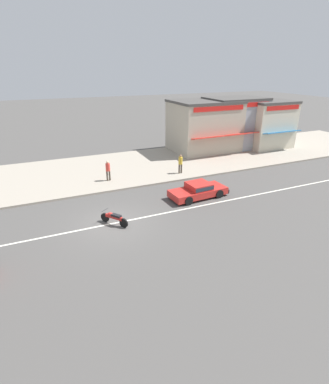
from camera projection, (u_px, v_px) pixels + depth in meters
name	position (u px, v px, depth m)	size (l,w,h in m)	color
ground_plane	(114.00, 223.00, 17.63)	(160.00, 160.00, 0.00)	#4C4947
lane_centre_stripe	(114.00, 223.00, 17.63)	(50.40, 0.14, 0.01)	silver
kerb_strip	(84.00, 173.00, 25.79)	(68.00, 10.00, 0.15)	#9E9384
sedan_red_1	(198.00, 190.00, 20.98)	(4.29, 1.99, 1.06)	red
motorcycle_0	(114.00, 218.00, 17.35)	(1.23, 1.61, 0.80)	black
pedestrian_near_clock	(180.00, 162.00, 25.13)	(0.34, 0.34, 1.62)	#4C4238
pedestrian_mid_kerb	(108.00, 169.00, 23.49)	(0.34, 0.34, 1.62)	#4C4238
shopfront_corner_warung	(262.00, 123.00, 33.78)	(5.11, 6.39, 5.03)	beige
shopfront_mid_block	(234.00, 123.00, 32.69)	(6.12, 5.11, 5.38)	#999EA8
shopfront_far_kios	(204.00, 126.00, 31.69)	(6.72, 6.11, 5.21)	#B2A893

